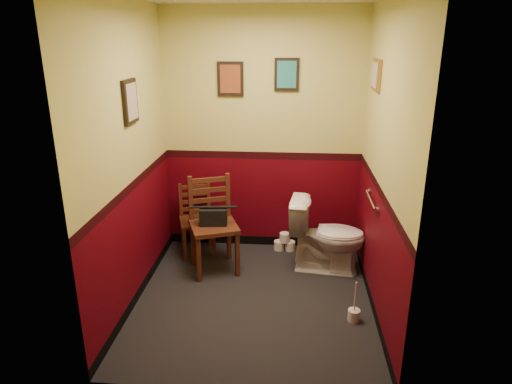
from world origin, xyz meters
TOP-DOWN VIEW (x-y plane):
  - floor at (0.00, 0.00)m, footprint 2.20×2.40m
  - wall_back at (0.00, 1.20)m, footprint 2.20×0.00m
  - wall_front at (0.00, -1.20)m, footprint 2.20×0.00m
  - wall_left at (-1.10, 0.00)m, footprint 0.00×2.40m
  - wall_right at (1.10, 0.00)m, footprint 0.00×2.40m
  - grab_bar at (1.07, 0.25)m, footprint 0.05×0.56m
  - framed_print_back_a at (-0.35, 1.18)m, footprint 0.28×0.04m
  - framed_print_back_b at (0.25, 1.18)m, footprint 0.26×0.04m
  - framed_print_left at (-1.08, 0.10)m, footprint 0.04×0.30m
  - framed_print_right at (1.08, 0.60)m, footprint 0.04×0.34m
  - toilet at (0.72, 0.65)m, footprint 0.84×0.54m
  - toilet_brush at (0.91, -0.28)m, footprint 0.11×0.11m
  - chair_left at (-0.73, 0.95)m, footprint 0.47×0.47m
  - chair_right at (-0.48, 0.59)m, footprint 0.60×0.60m
  - handbag at (-0.47, 0.55)m, footprint 0.29×0.17m
  - tp_stack at (0.27, 1.08)m, footprint 0.25×0.13m

SIDE VIEW (x-z plane):
  - floor at x=0.00m, z-range 0.00..0.00m
  - toilet_brush at x=0.91m, z-range -0.13..0.26m
  - tp_stack at x=0.27m, z-range -0.02..0.20m
  - toilet at x=0.72m, z-range 0.00..0.78m
  - chair_left at x=-0.73m, z-range 0.00..0.81m
  - chair_right at x=-0.48m, z-range 0.00..1.01m
  - handbag at x=-0.47m, z-range 0.51..0.72m
  - grab_bar at x=1.07m, z-range 0.92..0.98m
  - wall_back at x=0.00m, z-range 0.00..2.70m
  - wall_front at x=0.00m, z-range 0.00..2.70m
  - wall_left at x=-1.10m, z-range 0.00..2.70m
  - wall_right at x=1.10m, z-range 0.00..2.70m
  - framed_print_left at x=-1.08m, z-range 1.66..2.04m
  - framed_print_back_a at x=-0.35m, z-range 1.77..2.13m
  - framed_print_back_b at x=0.25m, z-range 1.83..2.17m
  - framed_print_right at x=1.08m, z-range 1.91..2.19m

